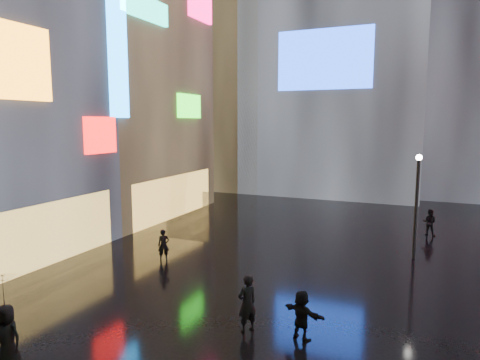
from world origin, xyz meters
The scene contains 11 objects.
ground centered at (0.00, 20.00, 0.00)m, with size 140.00×140.00×0.00m, color black.
building_left_far centered at (-15.98, 26.00, 10.98)m, with size 10.28×12.00×22.00m.
tower_flank_right centered at (9.00, 46.00, 17.00)m, with size 12.00×12.00×34.00m, color black.
tower_flank_left centered at (-14.00, 42.00, 13.00)m, with size 10.00×10.00×26.00m, color black.
lamp_far centered at (4.90, 22.58, 2.94)m, with size 0.30×0.30×5.20m.
pedestrian_4 centered at (-5.11, 7.74, 0.92)m, with size 0.90×0.59×1.85m, color black.
pedestrian_5 centered at (1.86, 12.52, 0.79)m, with size 1.47×0.47×1.58m, color black.
pedestrian_6 centered at (-6.40, 17.39, 0.77)m, with size 0.56×0.37×1.54m, color black.
pedestrian_7 centered at (5.63, 27.67, 0.79)m, with size 0.77×0.60×1.59m, color black.
umbrella_2 centered at (-5.11, 7.74, 2.29)m, with size 0.97×0.99×0.89m, color black.
pedestrian_8 centered at (0.11, 12.32, 0.95)m, with size 0.69×0.46×1.90m, color black.
Camera 1 is at (5.08, 0.19, 6.73)m, focal length 32.00 mm.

